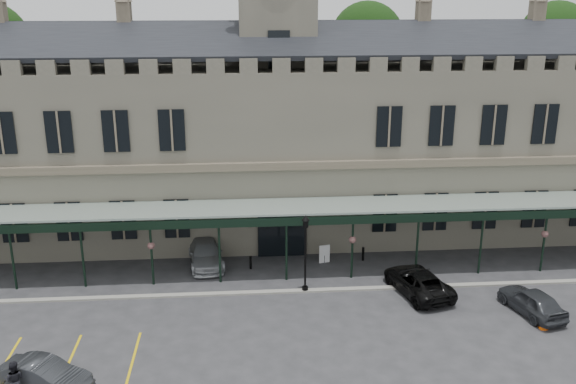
{
  "coord_description": "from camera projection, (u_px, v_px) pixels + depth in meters",
  "views": [
    {
      "loc": [
        -2.7,
        -28.28,
        17.0
      ],
      "look_at": [
        0.0,
        6.0,
        6.0
      ],
      "focal_mm": 40.0,
      "sensor_mm": 36.0,
      "label": 1
    }
  ],
  "objects": [
    {
      "name": "ground",
      "position": [
        297.0,
        342.0,
        32.23
      ],
      "size": [
        140.0,
        140.0,
        0.0
      ],
      "primitive_type": "plane",
      "color": "#2D2D30"
    },
    {
      "name": "station_building",
      "position": [
        277.0,
        143.0,
        45.37
      ],
      "size": [
        60.0,
        10.36,
        17.3
      ],
      "color": "#5B574B",
      "rests_on": "ground"
    },
    {
      "name": "clock_tower",
      "position": [
        276.0,
        47.0,
        43.42
      ],
      "size": [
        5.6,
        5.6,
        24.8
      ],
      "color": "#5B574B",
      "rests_on": "ground"
    },
    {
      "name": "canopy",
      "position": [
        286.0,
        241.0,
        38.59
      ],
      "size": [
        50.0,
        4.1,
        4.3
      ],
      "color": "#8C9E93",
      "rests_on": "ground"
    },
    {
      "name": "kerb",
      "position": [
        289.0,
        291.0,
        37.44
      ],
      "size": [
        60.0,
        0.4,
        0.12
      ],
      "primitive_type": "cube",
      "color": "gray",
      "rests_on": "ground"
    },
    {
      "name": "parking_markings",
      "position": [
        1.0,
        371.0,
        29.76
      ],
      "size": [
        16.0,
        6.0,
        0.01
      ],
      "primitive_type": null,
      "color": "gold",
      "rests_on": "ground"
    },
    {
      "name": "tree_behind_mid",
      "position": [
        367.0,
        41.0,
        52.66
      ],
      "size": [
        6.0,
        6.0,
        16.0
      ],
      "color": "#332314",
      "rests_on": "ground"
    },
    {
      "name": "tree_behind_right",
      "position": [
        555.0,
        39.0,
        53.86
      ],
      "size": [
        6.0,
        6.0,
        16.0
      ],
      "color": "#332314",
      "rests_on": "ground"
    },
    {
      "name": "lamp_post_mid",
      "position": [
        305.0,
        247.0,
        36.7
      ],
      "size": [
        0.45,
        0.45,
        4.76
      ],
      "color": "black",
      "rests_on": "ground"
    },
    {
      "name": "traffic_cone",
      "position": [
        544.0,
        323.0,
        33.35
      ],
      "size": [
        0.43,
        0.43,
        0.69
      ],
      "rotation": [
        0.0,
        0.0,
        0.11
      ],
      "color": "#E95107",
      "rests_on": "ground"
    },
    {
      "name": "sign_board",
      "position": [
        324.0,
        254.0,
        41.31
      ],
      "size": [
        0.7,
        0.2,
        1.21
      ],
      "rotation": [
        0.0,
        0.0,
        0.22
      ],
      "color": "black",
      "rests_on": "ground"
    },
    {
      "name": "bollard_left",
      "position": [
        251.0,
        263.0,
        40.46
      ],
      "size": [
        0.15,
        0.15,
        0.84
      ],
      "primitive_type": "cylinder",
      "color": "black",
      "rests_on": "ground"
    },
    {
      "name": "bollard_right",
      "position": [
        363.0,
        254.0,
        41.7
      ],
      "size": [
        0.16,
        0.16,
        0.92
      ],
      "primitive_type": "cylinder",
      "color": "black",
      "rests_on": "ground"
    },
    {
      "name": "car_left_b",
      "position": [
        44.0,
        376.0,
        28.21
      ],
      "size": [
        4.47,
        2.95,
        1.39
      ],
      "primitive_type": "imported",
      "rotation": [
        0.0,
        0.0,
        1.19
      ],
      "color": "#303236",
      "rests_on": "ground"
    },
    {
      "name": "car_taxi",
      "position": [
        206.0,
        253.0,
        41.13
      ],
      "size": [
        2.7,
        5.32,
        1.48
      ],
      "primitive_type": "imported",
      "rotation": [
        0.0,
        0.0,
        0.13
      ],
      "color": "#9C9FA4",
      "rests_on": "ground"
    },
    {
      "name": "car_van",
      "position": [
        418.0,
        282.0,
        37.17
      ],
      "size": [
        3.61,
        5.62,
        1.44
      ],
      "primitive_type": "imported",
      "rotation": [
        0.0,
        0.0,
        3.39
      ],
      "color": "black",
      "rests_on": "ground"
    },
    {
      "name": "car_right_a",
      "position": [
        532.0,
        301.0,
        34.83
      ],
      "size": [
        2.76,
        4.57,
        1.46
      ],
      "primitive_type": "imported",
      "rotation": [
        0.0,
        0.0,
        3.4
      ],
      "color": "#303236",
      "rests_on": "ground"
    },
    {
      "name": "person_b",
      "position": [
        14.0,
        380.0,
        27.55
      ],
      "size": [
        0.91,
        0.74,
        1.79
      ],
      "primitive_type": "imported",
      "rotation": [
        0.0,
        0.0,
        3.07
      ],
      "color": "black",
      "rests_on": "ground"
    }
  ]
}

